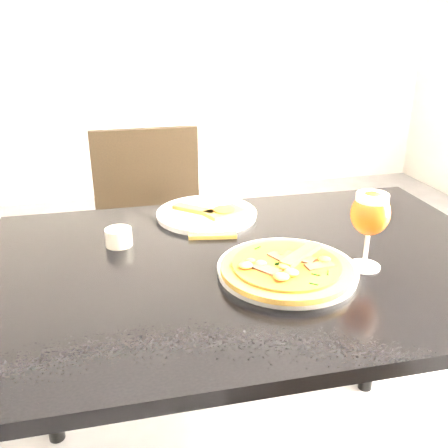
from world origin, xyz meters
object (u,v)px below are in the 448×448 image
object	(u,v)px
chair_far	(153,243)
beer_glass	(370,214)
dining_table	(251,294)
pizza	(287,267)

from	to	relation	value
chair_far	beer_glass	distance (m)	0.98
dining_table	beer_glass	distance (m)	0.33
chair_far	beer_glass	world-z (taller)	beer_glass
chair_far	pizza	xyz separation A→B (m)	(0.19, -0.82, 0.29)
chair_far	pizza	world-z (taller)	chair_far
pizza	beer_glass	distance (m)	0.21
dining_table	pizza	xyz separation A→B (m)	(0.04, -0.10, 0.12)
dining_table	pizza	bearing A→B (deg)	-64.02
pizza	dining_table	bearing A→B (deg)	113.98
chair_far	beer_glass	bearing A→B (deg)	-64.54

